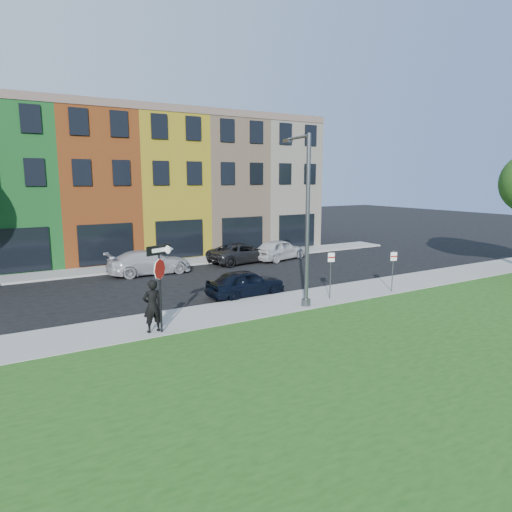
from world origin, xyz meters
TOP-DOWN VIEW (x-y plane):
  - ground at (0.00, 0.00)m, footprint 120.00×120.00m
  - sidewalk_near at (2.00, 3.00)m, footprint 40.00×3.00m
  - sidewalk_far at (-3.00, 15.00)m, footprint 40.00×2.40m
  - rowhouse_block at (-2.50, 21.18)m, footprint 30.00×10.12m
  - stop_sign at (-6.33, 1.88)m, footprint 1.01×0.38m
  - man at (-6.58, 2.09)m, footprint 0.76×0.55m
  - sedan_near at (-0.96, 5.17)m, footprint 1.92×4.03m
  - parked_car_silver at (-3.32, 12.65)m, footprint 2.16×5.00m
  - parked_car_dark at (3.26, 13.09)m, footprint 3.48×5.41m
  - parked_car_white at (6.01, 12.71)m, footprint 4.02×5.24m
  - street_lamp at (0.35, 2.25)m, footprint 0.73×2.56m
  - parking_sign_a at (1.99, 2.42)m, footprint 0.31×0.14m
  - parking_sign_b at (5.49, 1.89)m, footprint 0.30×0.16m

SIDE VIEW (x-z plane):
  - ground at x=0.00m, z-range 0.00..0.00m
  - sidewalk_near at x=2.00m, z-range 0.00..0.12m
  - sidewalk_far at x=-3.00m, z-range 0.00..0.12m
  - sedan_near at x=-0.96m, z-range 0.00..1.32m
  - parked_car_dark at x=3.26m, z-range 0.00..1.34m
  - parked_car_silver at x=-3.32m, z-range 0.00..1.43m
  - parked_car_white at x=6.01m, z-range 0.00..1.47m
  - man at x=-6.58m, z-range 0.12..2.06m
  - parking_sign_b at x=5.49m, z-range 0.39..2.44m
  - parking_sign_a at x=1.99m, z-range 0.39..2.66m
  - stop_sign at x=-6.33m, z-range 0.79..3.99m
  - street_lamp at x=0.35m, z-range 0.15..7.52m
  - rowhouse_block at x=-2.50m, z-range -0.01..9.99m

